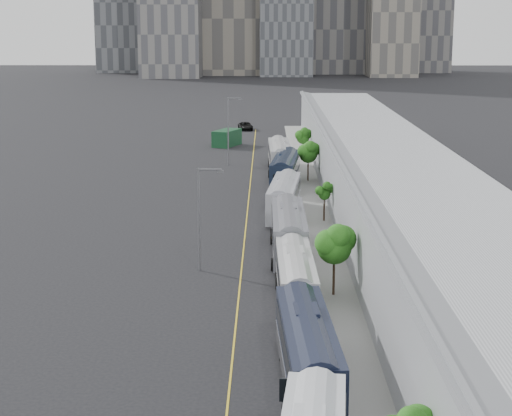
{
  "coord_description": "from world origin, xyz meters",
  "views": [
    {
      "loc": [
        0.44,
        -24.07,
        19.03
      ],
      "look_at": [
        -0.45,
        50.89,
        3.0
      ],
      "focal_mm": 60.0,
      "sensor_mm": 36.0,
      "label": 1
    }
  ],
  "objects_px": {
    "bus_6": "(280,159)",
    "shipping_container": "(227,138)",
    "bus_3": "(289,235)",
    "bus_4": "(284,201)",
    "bus_2": "(296,283)",
    "street_lamp_far": "(229,126)",
    "bus_1": "(307,356)",
    "street_lamp_near": "(201,212)",
    "bus_5": "(285,173)",
    "suv": "(245,126)"
  },
  "relations": [
    {
      "from": "suv",
      "to": "bus_2",
      "type": "bearing_deg",
      "value": -94.55
    },
    {
      "from": "bus_6",
      "to": "shipping_container",
      "type": "relative_size",
      "value": 2.28
    },
    {
      "from": "bus_5",
      "to": "street_lamp_far",
      "type": "bearing_deg",
      "value": 119.94
    },
    {
      "from": "bus_5",
      "to": "street_lamp_near",
      "type": "relative_size",
      "value": 1.65
    },
    {
      "from": "street_lamp_near",
      "to": "suv",
      "type": "relative_size",
      "value": 1.58
    },
    {
      "from": "bus_2",
      "to": "bus_3",
      "type": "bearing_deg",
      "value": 89.79
    },
    {
      "from": "bus_4",
      "to": "bus_5",
      "type": "xyz_separation_m",
      "value": [
        0.49,
        16.3,
        0.05
      ]
    },
    {
      "from": "bus_4",
      "to": "shipping_container",
      "type": "bearing_deg",
      "value": 104.45
    },
    {
      "from": "bus_5",
      "to": "bus_2",
      "type": "bearing_deg",
      "value": -84.66
    },
    {
      "from": "bus_4",
      "to": "bus_5",
      "type": "height_order",
      "value": "bus_5"
    },
    {
      "from": "bus_1",
      "to": "suv",
      "type": "bearing_deg",
      "value": 90.35
    },
    {
      "from": "bus_4",
      "to": "suv",
      "type": "bearing_deg",
      "value": 99.92
    },
    {
      "from": "bus_6",
      "to": "shipping_container",
      "type": "height_order",
      "value": "bus_6"
    },
    {
      "from": "bus_3",
      "to": "bus_6",
      "type": "relative_size",
      "value": 0.99
    },
    {
      "from": "street_lamp_near",
      "to": "street_lamp_far",
      "type": "height_order",
      "value": "street_lamp_far"
    },
    {
      "from": "suv",
      "to": "bus_5",
      "type": "bearing_deg",
      "value": -91.72
    },
    {
      "from": "bus_2",
      "to": "bus_6",
      "type": "height_order",
      "value": "bus_6"
    },
    {
      "from": "bus_3",
      "to": "street_lamp_near",
      "type": "xyz_separation_m",
      "value": [
        -6.97,
        -4.87,
        3.12
      ]
    },
    {
      "from": "bus_5",
      "to": "shipping_container",
      "type": "relative_size",
      "value": 2.26
    },
    {
      "from": "bus_4",
      "to": "street_lamp_far",
      "type": "distance_m",
      "value": 33.65
    },
    {
      "from": "shipping_container",
      "to": "bus_2",
      "type": "bearing_deg",
      "value": -62.07
    },
    {
      "from": "bus_3",
      "to": "bus_4",
      "type": "height_order",
      "value": "bus_3"
    },
    {
      "from": "bus_3",
      "to": "bus_5",
      "type": "relative_size",
      "value": 1.0
    },
    {
      "from": "bus_4",
      "to": "suv",
      "type": "relative_size",
      "value": 2.52
    },
    {
      "from": "shipping_container",
      "to": "bus_3",
      "type": "bearing_deg",
      "value": -61.04
    },
    {
      "from": "bus_3",
      "to": "street_lamp_far",
      "type": "bearing_deg",
      "value": 98.19
    },
    {
      "from": "street_lamp_far",
      "to": "bus_1",
      "type": "bearing_deg",
      "value": -84.39
    },
    {
      "from": "bus_5",
      "to": "bus_6",
      "type": "distance_m",
      "value": 10.9
    },
    {
      "from": "bus_1",
      "to": "bus_3",
      "type": "bearing_deg",
      "value": 88.02
    },
    {
      "from": "street_lamp_near",
      "to": "shipping_container",
      "type": "distance_m",
      "value": 71.87
    },
    {
      "from": "bus_2",
      "to": "suv",
      "type": "height_order",
      "value": "bus_2"
    },
    {
      "from": "bus_1",
      "to": "shipping_container",
      "type": "relative_size",
      "value": 2.19
    },
    {
      "from": "street_lamp_far",
      "to": "bus_4",
      "type": "bearing_deg",
      "value": -78.06
    },
    {
      "from": "street_lamp_near",
      "to": "bus_5",
      "type": "bearing_deg",
      "value": 78.49
    },
    {
      "from": "bus_3",
      "to": "bus_6",
      "type": "distance_m",
      "value": 42.25
    },
    {
      "from": "bus_6",
      "to": "street_lamp_near",
      "type": "xyz_separation_m",
      "value": [
        -6.85,
        -47.12,
        3.11
      ]
    },
    {
      "from": "bus_2",
      "to": "shipping_container",
      "type": "height_order",
      "value": "bus_2"
    },
    {
      "from": "shipping_container",
      "to": "suv",
      "type": "xyz_separation_m",
      "value": [
        2.49,
        21.59,
        -0.57
      ]
    },
    {
      "from": "bus_2",
      "to": "street_lamp_far",
      "type": "height_order",
      "value": "street_lamp_far"
    },
    {
      "from": "bus_2",
      "to": "street_lamp_near",
      "type": "height_order",
      "value": "street_lamp_near"
    },
    {
      "from": "bus_1",
      "to": "bus_5",
      "type": "xyz_separation_m",
      "value": [
        0.08,
        58.13,
        0.04
      ]
    },
    {
      "from": "bus_3",
      "to": "bus_4",
      "type": "relative_size",
      "value": 1.04
    },
    {
      "from": "bus_6",
      "to": "street_lamp_far",
      "type": "distance_m",
      "value": 9.56
    },
    {
      "from": "street_lamp_near",
      "to": "shipping_container",
      "type": "bearing_deg",
      "value": 91.03
    },
    {
      "from": "bus_1",
      "to": "suv",
      "type": "distance_m",
      "value": 115.42
    },
    {
      "from": "street_lamp_far",
      "to": "bus_5",
      "type": "bearing_deg",
      "value": -65.72
    },
    {
      "from": "street_lamp_near",
      "to": "shipping_container",
      "type": "xyz_separation_m",
      "value": [
        -1.29,
        71.77,
        -3.5
      ]
    },
    {
      "from": "street_lamp_near",
      "to": "shipping_container",
      "type": "height_order",
      "value": "street_lamp_near"
    },
    {
      "from": "bus_1",
      "to": "bus_4",
      "type": "distance_m",
      "value": 41.83
    },
    {
      "from": "shipping_container",
      "to": "street_lamp_near",
      "type": "bearing_deg",
      "value": -67.05
    }
  ]
}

